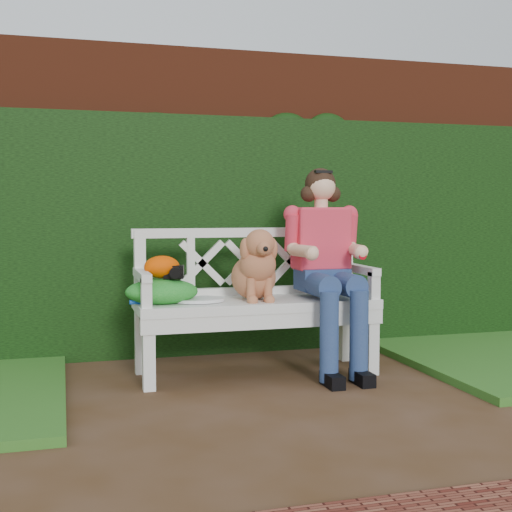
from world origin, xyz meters
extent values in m
plane|color=#422811|center=(0.00, 0.00, 0.00)|extent=(60.00, 60.00, 0.00)
cube|color=#632613|center=(0.00, 1.90, 1.10)|extent=(10.00, 0.30, 2.20)
cube|color=#17420F|center=(0.00, 1.68, 0.85)|extent=(10.00, 0.18, 1.70)
cube|color=black|center=(-0.46, 0.92, 0.67)|extent=(0.14, 0.11, 0.08)
ellipsoid|color=#E24500|center=(-0.53, 0.94, 0.70)|extent=(0.22, 0.16, 0.14)
camera|label=1|loc=(-1.10, -3.15, 1.05)|focal=48.00mm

